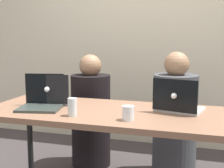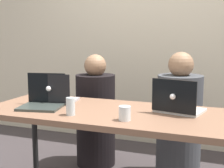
% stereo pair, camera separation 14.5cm
% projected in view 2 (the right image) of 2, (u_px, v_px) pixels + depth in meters
% --- Properties ---
extents(back_wall, '(4.70, 0.10, 2.40)m').
position_uv_depth(back_wall, '(157.00, 41.00, 3.54)').
color(back_wall, beige).
rests_on(back_wall, ground).
extents(desk, '(1.81, 0.74, 0.73)m').
position_uv_depth(desk, '(108.00, 119.00, 2.22)').
color(desk, brown).
rests_on(desk, ground).
extents(person_on_left, '(0.42, 0.42, 1.08)m').
position_uv_depth(person_on_left, '(96.00, 116.00, 3.03)').
color(person_on_left, black).
rests_on(person_on_left, ground).
extents(person_on_right, '(0.47, 0.47, 1.12)m').
position_uv_depth(person_on_right, '(179.00, 123.00, 2.74)').
color(person_on_right, '#414348').
rests_on(person_on_right, ground).
extents(laptop_back_right, '(0.36, 0.31, 0.24)m').
position_uv_depth(laptop_back_right, '(178.00, 105.00, 2.14)').
color(laptop_back_right, silver).
rests_on(laptop_back_right, desk).
extents(laptop_front_left, '(0.34, 0.31, 0.24)m').
position_uv_depth(laptop_front_left, '(43.00, 100.00, 2.32)').
color(laptop_front_left, '#343B37').
rests_on(laptop_front_left, desk).
extents(laptop_back_left, '(0.36, 0.30, 0.24)m').
position_uv_depth(laptop_back_left, '(54.00, 96.00, 2.47)').
color(laptop_back_left, '#B4B2BB').
rests_on(laptop_back_left, desk).
extents(water_glass_right, '(0.08, 0.08, 0.09)m').
position_uv_depth(water_glass_right, '(125.00, 114.00, 1.95)').
color(water_glass_right, white).
rests_on(water_glass_right, desk).
extents(water_glass_left, '(0.06, 0.06, 0.12)m').
position_uv_depth(water_glass_left, '(71.00, 108.00, 2.08)').
color(water_glass_left, silver).
rests_on(water_glass_left, desk).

